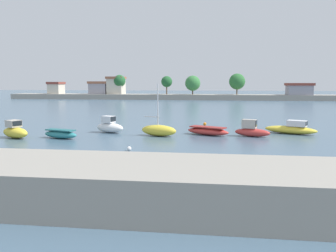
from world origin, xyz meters
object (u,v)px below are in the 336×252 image
moored_boat_2 (110,126)px  moored_boat_6 (291,129)px  moored_boat_3 (159,130)px  mooring_buoy_2 (129,149)px  moored_boat_0 (15,131)px  moored_boat_4 (208,131)px  mooring_buoy_0 (205,124)px  moored_boat_1 (61,134)px  moored_boat_5 (252,131)px

moored_boat_2 → moored_boat_6: moored_boat_2 is taller
moored_boat_3 → mooring_buoy_2: bearing=-81.0°
moored_boat_0 → moored_boat_3: 13.63m
moored_boat_4 → moored_boat_2: bearing=-156.2°
mooring_buoy_0 → moored_boat_0: bearing=-145.0°
moored_boat_6 → moored_boat_0: bearing=-140.7°
moored_boat_6 → moored_boat_1: bearing=-139.0°
moored_boat_5 → mooring_buoy_0: moored_boat_5 is taller
moored_boat_5 → mooring_buoy_0: bearing=139.0°
moored_boat_2 → moored_boat_5: size_ratio=0.97×
moored_boat_0 → moored_boat_1: moored_boat_0 is taller
moored_boat_4 → moored_boat_5: (4.25, -0.46, 0.18)m
moored_boat_3 → mooring_buoy_2: (-1.05, -7.85, -0.40)m
moored_boat_6 → mooring_buoy_0: (-9.03, 5.81, -0.30)m
moored_boat_0 → moored_boat_6: (26.52, 6.44, -0.16)m
moored_boat_0 → mooring_buoy_2: (12.23, -4.80, -0.48)m
moored_boat_2 → moored_boat_5: moored_boat_2 is taller
moored_boat_0 → mooring_buoy_2: moored_boat_0 is taller
moored_boat_0 → moored_boat_2: moored_boat_2 is taller
moored_boat_1 → moored_boat_3: moored_boat_3 is taller
moored_boat_6 → mooring_buoy_2: 18.18m
moored_boat_0 → moored_boat_4: size_ratio=0.78×
mooring_buoy_0 → moored_boat_1: bearing=-137.8°
moored_boat_2 → moored_boat_4: (10.22, -0.31, -0.26)m
moored_boat_4 → mooring_buoy_2: size_ratio=13.55×
moored_boat_3 → mooring_buoy_2: 7.93m
moored_boat_2 → moored_boat_3: (5.47, -1.66, -0.09)m
moored_boat_5 → mooring_buoy_2: (-10.06, -8.74, -0.41)m
moored_boat_5 → moored_boat_6: size_ratio=0.66×
moored_boat_6 → mooring_buoy_2: bearing=-116.2°
moored_boat_4 → mooring_buoy_0: moored_boat_4 is taller
moored_boat_2 → moored_boat_0: bearing=-128.0°
moored_boat_2 → moored_boat_5: (14.47, -0.77, -0.08)m
moored_boat_3 → moored_boat_4: bearing=32.5°
moored_boat_2 → moored_boat_4: moored_boat_2 is taller
moored_boat_6 → mooring_buoy_0: size_ratio=14.08×
moored_boat_2 → moored_boat_6: (18.70, 1.73, -0.17)m
moored_boat_5 → moored_boat_6: bearing=49.6°
moored_boat_4 → moored_boat_6: moored_boat_6 is taller
moored_boat_4 → moored_boat_6: 8.72m
moored_boat_0 → mooring_buoy_0: 21.36m
moored_boat_4 → moored_boat_1: bearing=-138.0°
moored_boat_0 → moored_boat_4: moored_boat_0 is taller
moored_boat_1 → mooring_buoy_2: moored_boat_1 is taller
moored_boat_3 → moored_boat_6: size_ratio=0.94×
mooring_buoy_0 → mooring_buoy_2: bearing=-107.1°
moored_boat_0 → moored_boat_1: (4.36, 0.36, -0.25)m
moored_boat_3 → mooring_buoy_2: moored_boat_3 is taller
moored_boat_3 → mooring_buoy_0: (4.21, 9.20, -0.37)m
moored_boat_0 → mooring_buoy_0: size_ratio=9.34×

